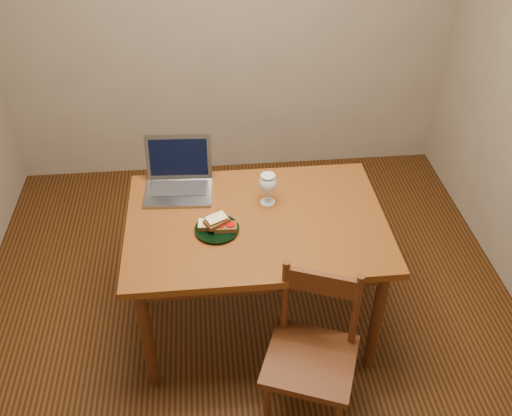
{
  "coord_description": "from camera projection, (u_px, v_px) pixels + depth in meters",
  "views": [
    {
      "loc": [
        -0.17,
        -2.21,
        2.55
      ],
      "look_at": [
        0.04,
        0.01,
        0.8
      ],
      "focal_mm": 40.0,
      "sensor_mm": 36.0,
      "label": 1
    }
  ],
  "objects": [
    {
      "name": "milk_glass",
      "position": [
        268.0,
        189.0,
        2.92
      ],
      "size": [
        0.09,
        0.09,
        0.18
      ],
      "primitive_type": null,
      "color": "white",
      "rests_on": "table"
    },
    {
      "name": "chair",
      "position": [
        312.0,
        350.0,
        2.57
      ],
      "size": [
        0.51,
        0.5,
        0.43
      ],
      "rotation": [
        0.0,
        0.0,
        -0.37
      ],
      "color": "#42220D",
      "rests_on": "floor"
    },
    {
      "name": "plate",
      "position": [
        217.0,
        230.0,
        2.78
      ],
      "size": [
        0.22,
        0.22,
        0.02
      ],
      "primitive_type": "cylinder",
      "color": "black",
      "rests_on": "table"
    },
    {
      "name": "floor",
      "position": [
        249.0,
        318.0,
        3.33
      ],
      "size": [
        3.2,
        3.2,
        0.02
      ],
      "primitive_type": "cube",
      "color": "black",
      "rests_on": "ground"
    },
    {
      "name": "laptop",
      "position": [
        178.0,
        176.0,
        3.04
      ],
      "size": [
        0.37,
        0.34,
        0.26
      ],
      "rotation": [
        0.0,
        0.0,
        -0.06
      ],
      "color": "slate",
      "rests_on": "table"
    },
    {
      "name": "back_wall",
      "position": [
        226.0,
        1.0,
        3.78
      ],
      "size": [
        3.2,
        0.02,
        2.6
      ],
      "primitive_type": "cube",
      "color": "gray",
      "rests_on": "floor"
    },
    {
      "name": "sandwich_top",
      "position": [
        216.0,
        221.0,
        2.76
      ],
      "size": [
        0.13,
        0.12,
        0.04
      ],
      "primitive_type": null,
      "rotation": [
        0.0,
        0.0,
        0.57
      ],
      "color": "#381E0C",
      "rests_on": "plate"
    },
    {
      "name": "sandwich_tomato",
      "position": [
        225.0,
        226.0,
        2.76
      ],
      "size": [
        0.11,
        0.07,
        0.03
      ],
      "primitive_type": null,
      "rotation": [
        0.0,
        0.0,
        -0.05
      ],
      "color": "#381E0C",
      "rests_on": "plate"
    },
    {
      "name": "sandwich_cheese",
      "position": [
        209.0,
        225.0,
        2.77
      ],
      "size": [
        0.12,
        0.08,
        0.03
      ],
      "primitive_type": null,
      "rotation": [
        0.0,
        0.0,
        -0.1
      ],
      "color": "#381E0C",
      "rests_on": "plate"
    },
    {
      "name": "table",
      "position": [
        256.0,
        233.0,
        2.91
      ],
      "size": [
        1.3,
        0.9,
        0.74
      ],
      "color": "#4D270C",
      "rests_on": "floor"
    }
  ]
}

